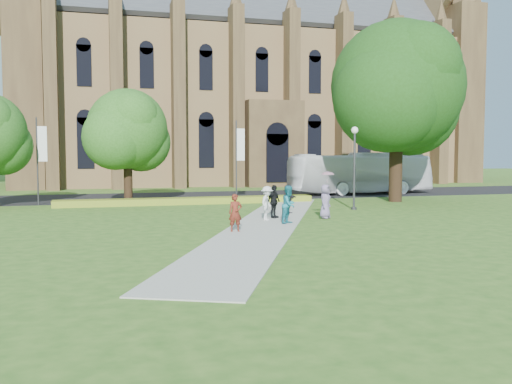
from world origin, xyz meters
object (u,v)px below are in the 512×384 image
object	(u,v)px
streetlamp	(354,158)
tour_coach	(360,173)
large_tree	(397,87)
pedestrian_0	(235,213)

from	to	relation	value
streetlamp	tour_coach	size ratio (longest dim) A/B	0.41
tour_coach	large_tree	bearing A→B (deg)	169.18
streetlamp	tour_coach	bearing A→B (deg)	61.99
large_tree	pedestrian_0	size ratio (longest dim) A/B	7.71
tour_coach	pedestrian_0	xyz separation A→B (m)	(-16.11, -19.93, -0.91)
tour_coach	pedestrian_0	bearing A→B (deg)	137.24
streetlamp	large_tree	world-z (taller)	large_tree
tour_coach	pedestrian_0	distance (m)	25.64
tour_coach	pedestrian_0	world-z (taller)	tour_coach
tour_coach	streetlamp	bearing A→B (deg)	148.18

